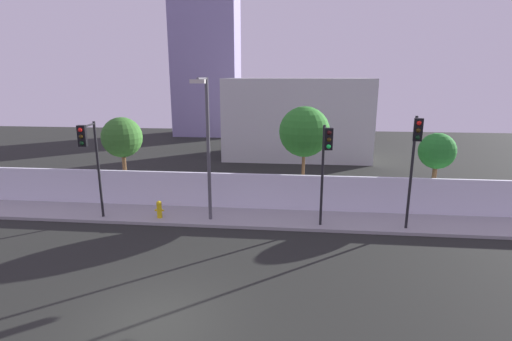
{
  "coord_description": "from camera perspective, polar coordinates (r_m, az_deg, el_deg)",
  "views": [
    {
      "loc": [
        3.79,
        -9.0,
        6.73
      ],
      "look_at": [
        2.19,
        6.5,
        2.88
      ],
      "focal_mm": 26.85,
      "sensor_mm": 36.0,
      "label": 1
    }
  ],
  "objects": [
    {
      "name": "tower_on_skyline",
      "position": [
        45.99,
        -7.54,
        20.63
      ],
      "size": [
        7.22,
        5.0,
        24.45
      ],
      "primitive_type": "cube",
      "color": "#7F75A2",
      "rests_on": "ground"
    },
    {
      "name": "roadside_tree_leftmost",
      "position": [
        22.3,
        -19.33,
        4.63
      ],
      "size": [
        2.21,
        2.21,
        4.57
      ],
      "color": "brown",
      "rests_on": "ground"
    },
    {
      "name": "ground_plane",
      "position": [
        11.86,
        -14.93,
        -21.2
      ],
      "size": [
        80.0,
        80.0,
        0.0
      ],
      "primitive_type": "plane",
      "color": "black"
    },
    {
      "name": "fire_hydrant",
      "position": [
        18.86,
        -14.22,
        -5.53
      ],
      "size": [
        0.44,
        0.26,
        0.84
      ],
      "color": "gold",
      "rests_on": "sidewalk"
    },
    {
      "name": "street_lamp_curbside",
      "position": [
        17.2,
        -7.32,
        4.63
      ],
      "size": [
        0.6,
        1.7,
        6.52
      ],
      "color": "#4C4C51",
      "rests_on": "sidewalk"
    },
    {
      "name": "sidewalk",
      "position": [
        18.83,
        -6.17,
        -6.89
      ],
      "size": [
        36.0,
        2.4,
        0.15
      ],
      "primitive_type": "cube",
      "color": "#969696",
      "rests_on": "ground"
    },
    {
      "name": "roadside_tree_midright",
      "position": [
        21.52,
        25.36,
        2.55
      ],
      "size": [
        1.83,
        1.83,
        3.95
      ],
      "color": "brown",
      "rests_on": "ground"
    },
    {
      "name": "perimeter_wall",
      "position": [
        19.71,
        -5.47,
        -2.92
      ],
      "size": [
        36.0,
        0.18,
        1.8
      ],
      "primitive_type": "cube",
      "color": "silver",
      "rests_on": "sidewalk"
    },
    {
      "name": "roadside_tree_midleft",
      "position": [
        20.13,
        7.21,
        5.72
      ],
      "size": [
        2.63,
        2.63,
        5.23
      ],
      "color": "brown",
      "rests_on": "ground"
    },
    {
      "name": "low_building_distant",
      "position": [
        32.67,
        6.08,
        7.74
      ],
      "size": [
        11.86,
        6.0,
        6.56
      ],
      "primitive_type": "cube",
      "color": "#B0B0B0",
      "rests_on": "ground"
    },
    {
      "name": "traffic_light_center",
      "position": [
        16.39,
        10.33,
        2.19
      ],
      "size": [
        0.36,
        1.24,
        4.55
      ],
      "color": "black",
      "rests_on": "sidewalk"
    },
    {
      "name": "traffic_light_right",
      "position": [
        17.03,
        22.58,
        2.76
      ],
      "size": [
        0.44,
        1.23,
        4.97
      ],
      "color": "black",
      "rests_on": "sidewalk"
    },
    {
      "name": "traffic_light_left",
      "position": [
        18.46,
        -23.51,
        2.68
      ],
      "size": [
        0.44,
        1.67,
        4.58
      ],
      "color": "black",
      "rests_on": "sidewalk"
    }
  ]
}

